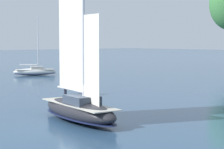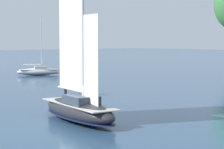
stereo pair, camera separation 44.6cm
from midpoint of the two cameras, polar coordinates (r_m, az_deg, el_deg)
ground_plane at (r=29.67m, az=-4.78°, el=-6.09°), size 400.00×400.00×0.00m
sailboat_main at (r=29.50m, az=-4.78°, el=-4.25°), size 8.93×3.77×11.91m
sailboat_moored_near_marina at (r=69.06m, az=-10.21°, el=0.41°), size 4.58×6.83×9.20m
channel_buoy at (r=43.67m, az=-3.21°, el=-1.64°), size 1.10×1.10×1.99m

